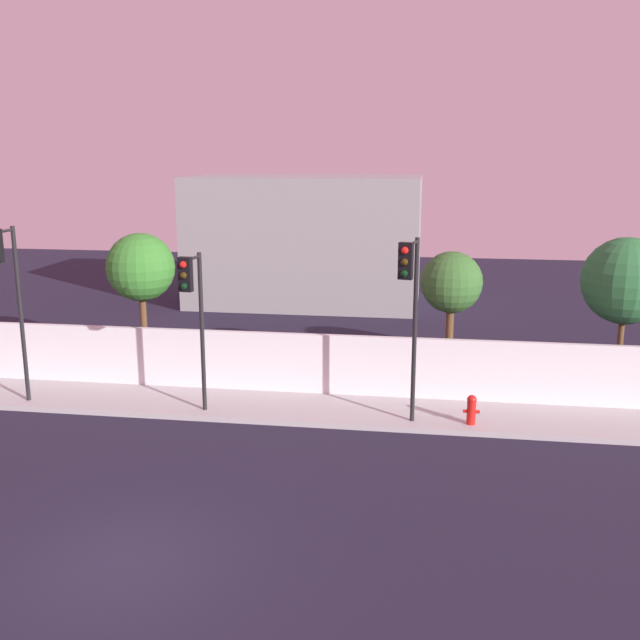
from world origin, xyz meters
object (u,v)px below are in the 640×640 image
traffic_light_right (410,294)px  fire_hydrant (471,409)px  roadside_tree_midleft (451,284)px  roadside_tree_midright (626,281)px  roadside_tree_leftmost (141,268)px  traffic_light_center (8,279)px  traffic_light_left (193,300)px

traffic_light_right → fire_hydrant: size_ratio=6.14×
roadside_tree_midleft → roadside_tree_midright: size_ratio=0.89×
fire_hydrant → roadside_tree_leftmost: bearing=162.6°
traffic_light_center → roadside_tree_midright: bearing=12.0°
fire_hydrant → traffic_light_left: bearing=-176.3°
traffic_light_left → roadside_tree_leftmost: size_ratio=0.94×
traffic_light_left → fire_hydrant: (7.39, 0.48, -2.81)m
fire_hydrant → traffic_light_right: bearing=-161.7°
roadside_tree_leftmost → roadside_tree_midright: size_ratio=0.97×
traffic_light_left → roadside_tree_midleft: traffic_light_left is taller
traffic_light_right → fire_hydrant: 3.62m
traffic_light_center → roadside_tree_midright: 17.49m
traffic_light_left → roadside_tree_leftmost: 4.75m
traffic_light_right → roadside_tree_midleft: (1.13, 3.79, -0.39)m
traffic_light_center → fire_hydrant: traffic_light_center is taller
traffic_light_left → traffic_light_right: traffic_light_right is taller
roadside_tree_midleft → roadside_tree_midright: (4.98, 0.00, 0.21)m
roadside_tree_midright → roadside_tree_midleft: bearing=-180.0°
traffic_light_left → roadside_tree_midright: bearing=17.4°
traffic_light_center → traffic_light_right: (11.00, -0.15, -0.07)m
roadside_tree_midright → roadside_tree_leftmost: bearing=-180.0°
traffic_light_center → roadside_tree_midleft: traffic_light_center is taller
traffic_light_left → fire_hydrant: 7.92m
traffic_light_right → roadside_tree_midright: (6.11, 3.79, -0.18)m
roadside_tree_leftmost → roadside_tree_midleft: bearing=0.0°
roadside_tree_midleft → roadside_tree_midright: bearing=0.0°
roadside_tree_leftmost → roadside_tree_midright: bearing=0.0°
traffic_light_left → roadside_tree_midleft: 7.78m
roadside_tree_leftmost → traffic_light_right: bearing=-23.7°
traffic_light_center → roadside_tree_midright: size_ratio=1.05×
traffic_light_left → roadside_tree_midright: size_ratio=0.92×
fire_hydrant → roadside_tree_midleft: size_ratio=0.19×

